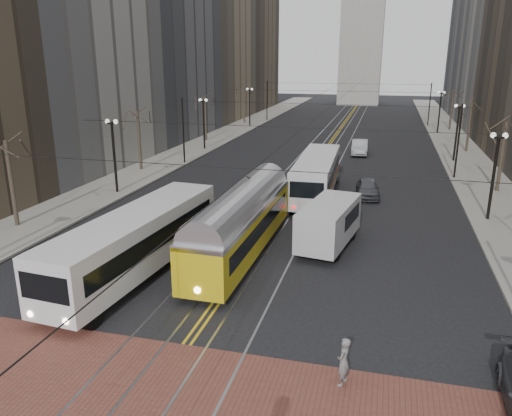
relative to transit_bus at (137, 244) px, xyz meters
The scene contains 18 objects.
ground 6.74m from the transit_bus, 42.96° to the right, with size 260.00×260.00×0.00m, color black.
sidewalk_left 41.83m from the transit_bus, 104.13° to the left, with size 5.00×140.00×0.15m, color gray.
sidewalk_right 45.14m from the transit_bus, 63.97° to the left, with size 5.00×140.00×0.15m, color gray.
crosswalk_band 9.86m from the transit_bus, 60.47° to the right, with size 25.00×6.00×0.01m, color brown.
streetcar_rails 40.85m from the transit_bus, 83.25° to the left, with size 4.80×130.00×0.02m, color gray.
centre_lines 40.85m from the transit_bus, 83.25° to the left, with size 0.42×130.00×0.01m, color gold.
building_left_mid 48.90m from the transit_bus, 116.50° to the left, with size 16.00×20.00×34.00m, color slate.
building_left_far 86.11m from the transit_bus, 104.25° to the left, with size 16.00×20.00×40.00m, color brown.
lamp_posts 24.78m from the transit_bus, 78.83° to the left, with size 27.60×57.20×5.60m.
street_trees 31.18m from the transit_bus, 81.15° to the left, with size 31.68×53.28×5.60m.
trolley_wires 30.82m from the transit_bus, 81.03° to the left, with size 25.96×120.00×6.60m.
transit_bus is the anchor object (origin of this frame).
streetcar 5.69m from the transit_bus, 40.98° to the left, with size 2.39×12.85×3.03m, color gold.
rear_bus 17.81m from the transit_bus, 68.27° to the left, with size 2.62×12.04×3.14m, color silver.
cargo_van 10.70m from the transit_bus, 34.68° to the left, with size 2.27×5.89×2.61m, color #BBBBBB.
sedan_grey 20.44m from the transit_bus, 59.18° to the left, with size 1.68×4.19×1.43m, color #44454C.
sedan_silver 36.36m from the transit_bus, 76.00° to the left, with size 1.71×4.89×1.61m, color #B2B3BA.
pedestrian_b 12.51m from the transit_bus, 30.56° to the right, with size 0.63×0.41×1.71m, color slate.
Camera 1 is at (6.77, -16.39, 10.53)m, focal length 35.00 mm.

